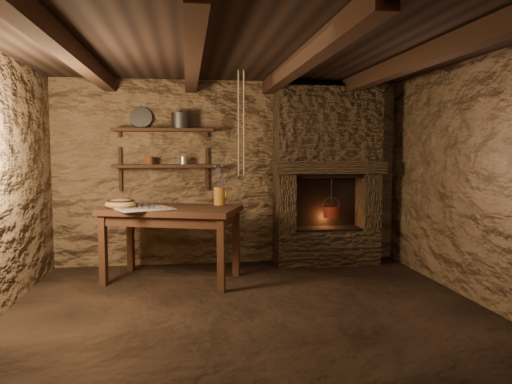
{
  "coord_description": "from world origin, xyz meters",
  "views": [
    {
      "loc": [
        -0.56,
        -4.55,
        1.5
      ],
      "look_at": [
        0.2,
        0.9,
        1.04
      ],
      "focal_mm": 35.0,
      "sensor_mm": 36.0,
      "label": 1
    }
  ],
  "objects": [
    {
      "name": "front_wall",
      "position": [
        0.0,
        -2.0,
        1.2
      ],
      "size": [
        4.5,
        0.04,
        2.4
      ],
      "primitive_type": "cube",
      "color": "brown",
      "rests_on": "floor"
    },
    {
      "name": "linen_cloth",
      "position": [
        -1.03,
        1.02,
        0.86
      ],
      "size": [
        0.72,
        0.67,
        0.01
      ],
      "primitive_type": "cube",
      "rotation": [
        0.0,
        0.0,
        0.43
      ],
      "color": "beige",
      "rests_on": "work_table"
    },
    {
      "name": "beam_mid_right",
      "position": [
        0.5,
        0.0,
        2.31
      ],
      "size": [
        0.14,
        3.95,
        0.16
      ],
      "primitive_type": "cube",
      "color": "black",
      "rests_on": "ceiling"
    },
    {
      "name": "hanging_ropes",
      "position": [
        0.05,
        1.05,
        1.8
      ],
      "size": [
        0.08,
        0.08,
        1.2
      ],
      "primitive_type": null,
      "color": "tan",
      "rests_on": "ceiling"
    },
    {
      "name": "shelf_lower",
      "position": [
        -0.85,
        1.84,
        1.3
      ],
      "size": [
        1.25,
        0.3,
        0.04
      ],
      "primitive_type": "cube",
      "color": "black",
      "rests_on": "back_wall"
    },
    {
      "name": "beam_far_right",
      "position": [
        1.5,
        0.0,
        2.31
      ],
      "size": [
        0.14,
        3.95,
        0.16
      ],
      "primitive_type": "cube",
      "color": "black",
      "rests_on": "ceiling"
    },
    {
      "name": "shelf_upper",
      "position": [
        -0.85,
        1.84,
        1.75
      ],
      "size": [
        1.25,
        0.3,
        0.04
      ],
      "primitive_type": "cube",
      "color": "black",
      "rests_on": "back_wall"
    },
    {
      "name": "beam_far_left",
      "position": [
        -1.5,
        0.0,
        2.31
      ],
      "size": [
        0.14,
        3.95,
        0.16
      ],
      "primitive_type": "cube",
      "color": "black",
      "rests_on": "ceiling"
    },
    {
      "name": "drinking_glasses",
      "position": [
        -1.01,
        1.13,
        0.9
      ],
      "size": [
        0.19,
        0.06,
        0.07
      ],
      "primitive_type": null,
      "color": "silver",
      "rests_on": "linen_cloth"
    },
    {
      "name": "floor",
      "position": [
        0.0,
        0.0,
        0.0
      ],
      "size": [
        4.5,
        4.5,
        0.0
      ],
      "primitive_type": "plane",
      "color": "black",
      "rests_on": "ground"
    },
    {
      "name": "iron_stockpot",
      "position": [
        -0.63,
        1.84,
        1.86
      ],
      "size": [
        0.26,
        0.26,
        0.18
      ],
      "primitive_type": "cylinder",
      "rotation": [
        0.0,
        0.0,
        -0.13
      ],
      "color": "#2A2826",
      "rests_on": "shelf_upper"
    },
    {
      "name": "pewter_cutlery_row",
      "position": [
        -1.03,
        1.0,
        0.87
      ],
      "size": [
        0.52,
        0.37,
        0.01
      ],
      "primitive_type": null,
      "rotation": [
        0.0,
        0.0,
        0.43
      ],
      "color": "gray",
      "rests_on": "linen_cloth"
    },
    {
      "name": "tin_pan",
      "position": [
        -1.13,
        1.94,
        1.91
      ],
      "size": [
        0.28,
        0.14,
        0.27
      ],
      "primitive_type": "cylinder",
      "rotation": [
        1.26,
        0.0,
        0.07
      ],
      "color": "#AAAAA4",
      "rests_on": "shelf_upper"
    },
    {
      "name": "small_kettle",
      "position": [
        -0.6,
        1.84,
        1.37
      ],
      "size": [
        0.16,
        0.14,
        0.15
      ],
      "primitive_type": null,
      "rotation": [
        0.0,
        0.0,
        0.23
      ],
      "color": "#AAAAA4",
      "rests_on": "shelf_lower"
    },
    {
      "name": "wooden_bowl",
      "position": [
        -1.3,
        1.18,
        0.89
      ],
      "size": [
        0.44,
        0.44,
        0.12
      ],
      "primitive_type": "ellipsoid",
      "rotation": [
        0.0,
        0.0,
        -0.32
      ],
      "color": "#A87748",
      "rests_on": "work_table"
    },
    {
      "name": "hearth",
      "position": [
        1.25,
        1.77,
        1.23
      ],
      "size": [
        1.43,
        0.51,
        2.3
      ],
      "color": "#35261A",
      "rests_on": "floor"
    },
    {
      "name": "work_table",
      "position": [
        -0.74,
        1.16,
        0.46
      ],
      "size": [
        1.68,
        1.28,
        0.85
      ],
      "rotation": [
        0.0,
        0.0,
        -0.32
      ],
      "color": "#351C12",
      "rests_on": "floor"
    },
    {
      "name": "red_pot",
      "position": [
        1.3,
        1.72,
        0.7
      ],
      "size": [
        0.23,
        0.22,
        0.54
      ],
      "rotation": [
        0.0,
        0.0,
        0.07
      ],
      "color": "maroon",
      "rests_on": "hearth"
    },
    {
      "name": "right_wall",
      "position": [
        2.25,
        0.0,
        1.2
      ],
      "size": [
        0.04,
        4.0,
        2.4
      ],
      "primitive_type": "cube",
      "color": "brown",
      "rests_on": "floor"
    },
    {
      "name": "ceiling",
      "position": [
        0.0,
        0.0,
        2.4
      ],
      "size": [
        4.5,
        4.0,
        0.04
      ],
      "primitive_type": "cube",
      "color": "black",
      "rests_on": "back_wall"
    },
    {
      "name": "stoneware_jug",
      "position": [
        -0.18,
        1.32,
        1.06
      ],
      "size": [
        0.18,
        0.18,
        0.48
      ],
      "rotation": [
        0.0,
        0.0,
        0.43
      ],
      "color": "#AF7222",
      "rests_on": "work_table"
    },
    {
      "name": "beam_mid_left",
      "position": [
        -0.5,
        0.0,
        2.31
      ],
      "size": [
        0.14,
        3.95,
        0.16
      ],
      "primitive_type": "cube",
      "color": "black",
      "rests_on": "ceiling"
    },
    {
      "name": "rusty_tin",
      "position": [
        -1.03,
        1.84,
        1.37
      ],
      "size": [
        0.12,
        0.12,
        0.1
      ],
      "primitive_type": "cylinder",
      "rotation": [
        0.0,
        0.0,
        0.25
      ],
      "color": "#632613",
      "rests_on": "shelf_lower"
    },
    {
      "name": "back_wall",
      "position": [
        0.0,
        2.0,
        1.2
      ],
      "size": [
        4.5,
        0.04,
        2.4
      ],
      "primitive_type": "cube",
      "color": "brown",
      "rests_on": "floor"
    }
  ]
}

